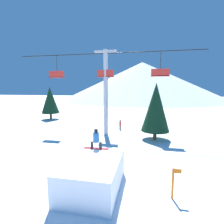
# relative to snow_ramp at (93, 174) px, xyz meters

# --- Properties ---
(ground_plane) EXTENTS (220.00, 220.00, 0.00)m
(ground_plane) POSITION_rel_snow_ramp_xyz_m (0.18, -0.45, -0.77)
(ground_plane) COLOR white
(mountain_ridge) EXTENTS (71.05, 71.05, 16.74)m
(mountain_ridge) POSITION_rel_snow_ramp_xyz_m (0.18, 73.58, 7.60)
(mountain_ridge) COLOR silver
(mountain_ridge) RESTS_ON ground_plane
(snow_ramp) EXTENTS (2.69, 3.95, 1.53)m
(snow_ramp) POSITION_rel_snow_ramp_xyz_m (0.00, 0.00, 0.00)
(snow_ramp) COLOR white
(snow_ramp) RESTS_ON ground_plane
(snowboarder) EXTENTS (1.52, 0.36, 1.23)m
(snowboarder) POSITION_rel_snow_ramp_xyz_m (-0.31, 1.67, 1.36)
(snowboarder) COLOR #B22D2D
(snowboarder) RESTS_ON snow_ramp
(chairlift) EXTENTS (19.94, 0.47, 9.20)m
(chairlift) POSITION_rel_snow_ramp_xyz_m (-1.80, 10.46, 4.60)
(chairlift) COLOR #B2B2B7
(chairlift) RESTS_ON ground_plane
(pine_tree_near) EXTENTS (2.79, 2.79, 5.69)m
(pine_tree_near) POSITION_rel_snow_ramp_xyz_m (3.49, 9.63, 2.51)
(pine_tree_near) COLOR #4C3823
(pine_tree_near) RESTS_ON ground_plane
(pine_tree_far) EXTENTS (2.84, 2.84, 5.36)m
(pine_tree_far) POSITION_rel_snow_ramp_xyz_m (-13.05, 18.11, 2.43)
(pine_tree_far) COLOR #4C3823
(pine_tree_far) RESTS_ON ground_plane
(trail_marker) EXTENTS (0.41, 0.10, 1.50)m
(trail_marker) POSITION_rel_snow_ramp_xyz_m (3.91, -0.09, 0.04)
(trail_marker) COLOR orange
(trail_marker) RESTS_ON ground_plane
(distant_skier) EXTENTS (0.24, 0.24, 1.23)m
(distant_skier) POSITION_rel_snow_ramp_xyz_m (-0.58, 13.09, -0.10)
(distant_skier) COLOR black
(distant_skier) RESTS_ON ground_plane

